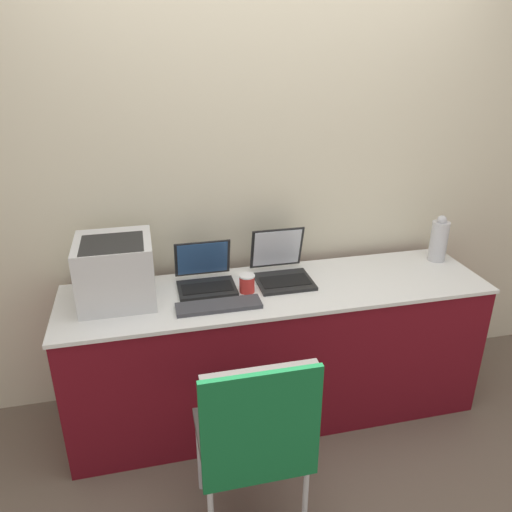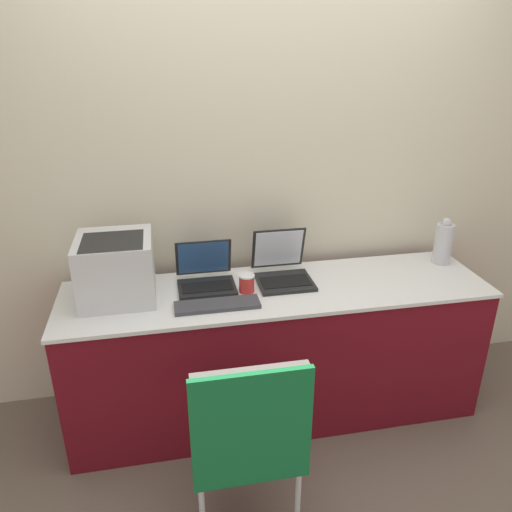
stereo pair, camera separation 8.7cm
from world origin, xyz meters
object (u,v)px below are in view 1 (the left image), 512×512
printer (115,268)px  chair (255,433)px  laptop_right (282,269)px  external_keyboard (219,306)px  metal_pitcher (439,240)px  laptop_left (205,277)px  coffee_cup (247,283)px

printer → chair: size_ratio=0.39×
laptop_right → external_keyboard: bearing=-148.2°
laptop_right → metal_pitcher: 0.96m
printer → external_keyboard: printer is taller
laptop_left → external_keyboard: size_ratio=0.72×
laptop_right → coffee_cup: 0.24m
metal_pitcher → chair: bearing=-145.3°
chair → metal_pitcher: bearing=34.7°
external_keyboard → chair: (0.03, -0.63, -0.22)m
laptop_right → metal_pitcher: metal_pitcher is taller
printer → metal_pitcher: bearing=2.4°
printer → laptop_right: (0.85, 0.05, -0.11)m
laptop_left → chair: bearing=-85.9°
external_keyboard → laptop_left: bearing=96.9°
laptop_right → coffee_cup: (-0.21, -0.11, -0.01)m
printer → laptop_left: 0.46m
printer → laptop_right: bearing=3.0°
external_keyboard → chair: 0.67m
printer → coffee_cup: size_ratio=3.82×
metal_pitcher → chair: metal_pitcher is taller
laptop_right → chair: (-0.35, -0.87, -0.27)m
printer → laptop_left: (0.44, 0.05, -0.12)m
coffee_cup → metal_pitcher: bearing=6.8°
laptop_left → coffee_cup: size_ratio=3.13×
metal_pitcher → chair: 1.62m
printer → chair: 1.04m
printer → coffee_cup: 0.65m
laptop_right → external_keyboard: size_ratio=0.78×
laptop_right → laptop_left: bearing=179.0°
coffee_cup → laptop_left: bearing=149.9°
printer → laptop_left: size_ratio=1.22×
laptop_right → printer: bearing=-177.0°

